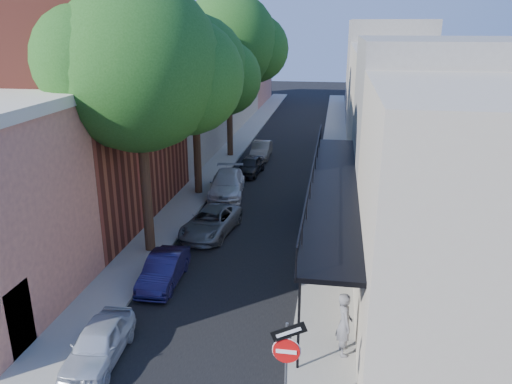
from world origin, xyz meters
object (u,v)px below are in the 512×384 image
at_px(oak_near, 150,69).
at_px(oak_far, 235,44).
at_px(parked_car_d, 227,184).
at_px(parked_car_c, 211,222).
at_px(sign_post, 287,355).
at_px(oak_mid, 202,72).
at_px(parked_car_a, 99,343).
at_px(parked_car_e, 250,166).
at_px(pedestrian, 344,324).
at_px(parked_car_f, 261,150).
at_px(parked_car_b, 164,270).

xyz_separation_m(oak_near, oak_far, (0.01, 17.01, 0.38)).
bearing_deg(parked_car_d, parked_car_c, -92.01).
bearing_deg(sign_post, parked_car_c, 112.76).
bearing_deg(oak_mid, parked_car_c, -72.96).
height_order(oak_mid, parked_car_a, oak_mid).
relative_size(parked_car_e, pedestrian, 1.74).
distance_m(parked_car_f, pedestrian, 23.80).
bearing_deg(parked_car_c, parked_car_f, 96.93).
distance_m(sign_post, pedestrian, 3.40).
distance_m(oak_near, parked_car_f, 18.30).
relative_size(parked_car_c, parked_car_d, 0.91).
bearing_deg(pedestrian, parked_car_f, 2.32).
distance_m(oak_near, oak_mid, 8.01).
relative_size(parked_car_b, parked_car_d, 0.74).
bearing_deg(oak_far, parked_car_f, -9.42).
distance_m(oak_near, oak_far, 17.01).
height_order(parked_car_a, parked_car_f, parked_car_f).
relative_size(sign_post, parked_car_f, 0.80).
distance_m(parked_car_c, pedestrian, 10.51).
relative_size(sign_post, parked_car_b, 0.85).
distance_m(oak_mid, oak_far, 9.12).
distance_m(sign_post, parked_car_a, 6.15).
bearing_deg(parked_car_c, parked_car_d, 102.55).
bearing_deg(oak_far, pedestrian, -71.19).
distance_m(oak_mid, parked_car_b, 12.71).
height_order(parked_car_c, pedestrian, pedestrian).
bearing_deg(oak_near, parked_car_a, -84.30).
bearing_deg(parked_car_d, parked_car_a, -98.62).
relative_size(oak_mid, oak_far, 0.86).
xyz_separation_m(oak_mid, parked_car_d, (1.32, -0.14, -6.37)).
bearing_deg(oak_near, pedestrian, -38.53).
relative_size(parked_car_a, parked_car_c, 0.79).
relative_size(oak_far, parked_car_a, 3.51).
xyz_separation_m(parked_car_c, parked_car_d, (-0.48, 5.73, 0.09)).
bearing_deg(oak_near, parked_car_c, 50.31).
height_order(oak_far, parked_car_a, oak_far).
xyz_separation_m(sign_post, parked_car_e, (-4.65, 21.54, -1.44)).
relative_size(parked_car_e, parked_car_f, 0.94).
height_order(oak_far, parked_car_b, oak_far).
bearing_deg(oak_mid, parked_car_f, 76.96).
height_order(parked_car_b, parked_car_e, parked_car_e).
bearing_deg(oak_mid, sign_post, -69.14).
bearing_deg(parked_car_e, parked_car_c, -85.64).
relative_size(sign_post, parked_car_a, 0.88).
distance_m(parked_car_b, parked_car_e, 15.18).
bearing_deg(oak_near, oak_mid, 90.37).
bearing_deg(parked_car_b, parked_car_f, 86.04).
height_order(parked_car_d, pedestrian, pedestrian).
height_order(oak_far, pedestrian, oak_far).
distance_m(parked_car_c, parked_car_e, 10.15).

